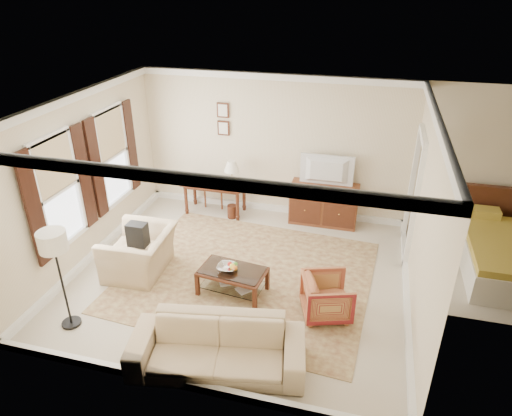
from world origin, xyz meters
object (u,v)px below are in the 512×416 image
at_px(writing_desk, 215,187).
at_px(tv, 327,162).
at_px(striped_armchair, 327,295).
at_px(sofa, 217,341).
at_px(sideboard, 324,204).
at_px(club_armchair, 139,246).
at_px(coffee_table, 233,275).

relative_size(writing_desk, tv, 1.29).
xyz_separation_m(writing_desk, tv, (2.28, 0.11, 0.74)).
height_order(striped_armchair, sofa, sofa).
distance_m(sideboard, tv, 0.91).
height_order(sideboard, striped_armchair, sideboard).
bearing_deg(writing_desk, sideboard, 3.36).
xyz_separation_m(tv, club_armchair, (-2.78, -2.51, -0.82)).
bearing_deg(coffee_table, sideboard, 68.04).
distance_m(writing_desk, sideboard, 2.29).
xyz_separation_m(sideboard, club_armchair, (-2.78, -2.53, 0.09)).
xyz_separation_m(club_armchair, sofa, (1.97, -1.71, -0.07)).
relative_size(writing_desk, club_armchair, 1.11).
distance_m(writing_desk, coffee_table, 2.84).
distance_m(writing_desk, club_armchair, 2.45).
distance_m(sideboard, striped_armchair, 2.89).
bearing_deg(sideboard, striped_armchair, -81.78).
height_order(tv, club_armchair, tv).
bearing_deg(coffee_table, tv, 67.89).
bearing_deg(striped_armchair, club_armchair, 65.91).
bearing_deg(sofa, club_armchair, 128.97).
bearing_deg(sideboard, tv, -90.00).
bearing_deg(sideboard, coffee_table, -111.96).
relative_size(tv, coffee_table, 0.91).
relative_size(sideboard, sofa, 0.61).
relative_size(writing_desk, coffee_table, 1.17).
bearing_deg(tv, sofa, 79.08).
bearing_deg(striped_armchair, tv, -10.00).
relative_size(writing_desk, sideboard, 0.96).
bearing_deg(coffee_table, writing_desk, 114.76).
bearing_deg(coffee_table, club_armchair, 174.18).
xyz_separation_m(writing_desk, club_armchair, (-0.51, -2.40, -0.09)).
bearing_deg(striped_armchair, writing_desk, 26.35).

